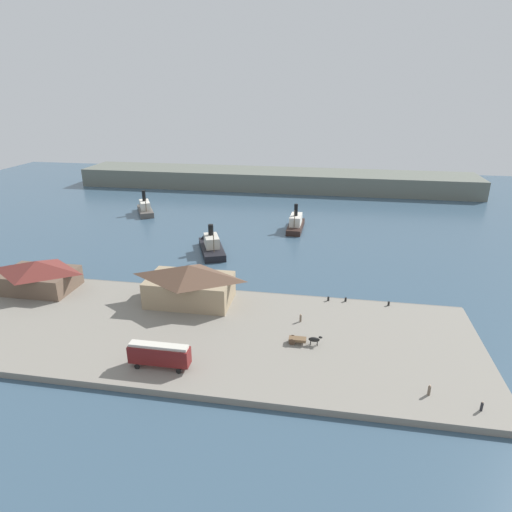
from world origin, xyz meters
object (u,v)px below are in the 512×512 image
pedestrian_near_west_shed (482,406)px  ferry_departing_north (296,223)px  ferry_shed_east_terminal (190,283)px  ferry_near_quay (211,245)px  pedestrian_at_waters_edge (301,318)px  pedestrian_near_cart (429,390)px  street_tram (159,354)px  horse_cart (303,339)px  ferry_shed_central_terminal (38,275)px  mooring_post_center_east (328,299)px  mooring_post_center_west (346,299)px  mooring_post_east (389,304)px  ferry_moored_east (145,208)px

pedestrian_near_west_shed → ferry_departing_north: bearing=111.6°
ferry_shed_east_terminal → ferry_near_quay: (-4.95, 34.62, -3.85)m
pedestrian_at_waters_edge → ferry_near_quay: 48.71m
pedestrian_near_cart → street_tram: bearing=-179.6°
horse_cart → ferry_departing_north: size_ratio=0.36×
horse_cart → pedestrian_near_cart: size_ratio=3.34×
ferry_shed_central_terminal → pedestrian_near_west_shed: bearing=-16.5°
pedestrian_at_waters_edge → mooring_post_center_east: size_ratio=1.88×
mooring_post_center_west → ferry_departing_north: bearing=105.8°
ferry_shed_central_terminal → pedestrian_near_west_shed: ferry_shed_central_terminal is taller
ferry_shed_central_terminal → mooring_post_east: size_ratio=17.62×
pedestrian_near_west_shed → pedestrian_at_waters_edge: 34.44m
pedestrian_near_west_shed → mooring_post_east: pedestrian_near_west_shed is taller
mooring_post_center_west → ferry_moored_east: (-72.85, 63.65, 0.15)m
street_tram → ferry_departing_north: 84.67m
horse_cart → ferry_near_quay: size_ratio=0.31×
ferry_shed_east_terminal → ferry_near_quay: size_ratio=0.95×
pedestrian_near_cart → mooring_post_center_east: bearing=118.2°
ferry_shed_east_terminal → street_tram: 23.75m
ferry_shed_east_terminal → street_tram: bearing=-84.2°
ferry_shed_central_terminal → pedestrian_near_cart: (80.06, -23.35, -2.70)m
ferry_departing_north → ferry_near_quay: bearing=-131.7°
ferry_moored_east → ferry_shed_east_terminal: bearing=-60.0°
street_tram → pedestrian_at_waters_edge: size_ratio=6.01×
pedestrian_near_cart → mooring_post_center_east: size_ratio=1.98×
pedestrian_at_waters_edge → mooring_post_center_west: size_ratio=1.88×
pedestrian_near_west_shed → mooring_post_center_west: pedestrian_near_west_shed is taller
mooring_post_east → ferry_near_quay: (-46.65, 29.25, -0.02)m
ferry_shed_central_terminal → ferry_moored_east: (-4.54, 69.33, -2.91)m
mooring_post_center_west → ferry_moored_east: ferry_moored_east is taller
ferry_shed_central_terminal → mooring_post_center_west: (68.32, 5.69, -3.06)m
ferry_shed_east_terminal → pedestrian_at_waters_edge: 24.62m
mooring_post_east → ferry_departing_north: size_ratio=0.05×
mooring_post_center_east → ferry_moored_east: 94.20m
horse_cart → ferry_departing_north: 72.66m
street_tram → pedestrian_near_west_shed: (48.85, -2.04, -1.81)m
mooring_post_center_west → ferry_near_quay: bearing=142.6°
street_tram → pedestrian_near_cart: 42.18m
ferry_shed_central_terminal → pedestrian_near_cart: bearing=-16.3°
street_tram → ferry_near_quay: (-7.33, 58.18, -2.10)m
horse_cart → mooring_post_east: 24.47m
ferry_shed_east_terminal → horse_cart: bearing=-26.6°
mooring_post_east → ferry_shed_east_terminal: bearing=-172.7°
ferry_shed_east_terminal → ferry_moored_east: size_ratio=1.13×
mooring_post_center_east → mooring_post_east: 12.57m
ferry_shed_central_terminal → ferry_departing_north: size_ratio=0.95×
pedestrian_near_west_shed → pedestrian_at_waters_edge: pedestrian_at_waters_edge is taller
mooring_post_east → ferry_departing_north: 59.53m
mooring_post_center_east → ferry_departing_north: (-11.66, 54.26, 0.20)m
ferry_shed_central_terminal → mooring_post_center_west: 68.62m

